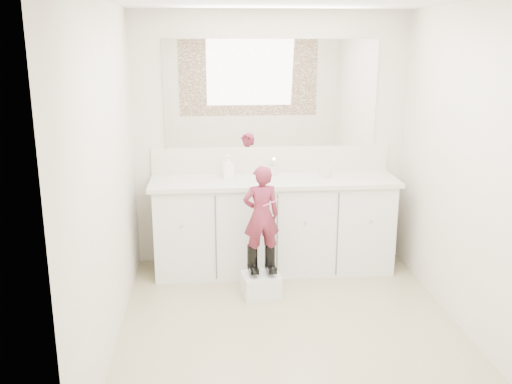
{
  "coord_description": "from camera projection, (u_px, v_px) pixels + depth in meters",
  "views": [
    {
      "loc": [
        -0.6,
        -3.85,
        2.15
      ],
      "look_at": [
        -0.21,
        0.75,
        0.89
      ],
      "focal_mm": 40.0,
      "sensor_mm": 36.0,
      "label": 1
    }
  ],
  "objects": [
    {
      "name": "boot_right",
      "position": [
        270.0,
        259.0,
        4.85
      ],
      "size": [
        0.12,
        0.18,
        0.26
      ],
      "primitive_type": null,
      "rotation": [
        0.0,
        0.0,
        0.13
      ],
      "color": "black",
      "rests_on": "step_stool"
    },
    {
      "name": "backsplash",
      "position": [
        271.0,
        160.0,
        5.48
      ],
      "size": [
        2.28,
        0.03,
        0.25
      ],
      "primitive_type": "cube",
      "color": "beige",
      "rests_on": "countertop"
    },
    {
      "name": "wall_back",
      "position": [
        271.0,
        140.0,
        5.44
      ],
      "size": [
        2.6,
        0.0,
        2.6
      ],
      "primitive_type": "plane",
      "rotation": [
        1.57,
        0.0,
        0.0
      ],
      "color": "beige",
      "rests_on": "floor"
    },
    {
      "name": "wall_right",
      "position": [
        473.0,
        174.0,
        4.11
      ],
      "size": [
        0.0,
        3.0,
        3.0
      ],
      "primitive_type": "plane",
      "rotation": [
        1.57,
        0.0,
        -1.57
      ],
      "color": "beige",
      "rests_on": "floor"
    },
    {
      "name": "toddler",
      "position": [
        261.0,
        215.0,
        4.74
      ],
      "size": [
        0.33,
        0.24,
        0.85
      ],
      "primitive_type": "imported",
      "rotation": [
        0.0,
        0.0,
        3.27
      ],
      "color": "#B03651",
      "rests_on": "step_stool"
    },
    {
      "name": "mirror",
      "position": [
        271.0,
        94.0,
        5.32
      ],
      "size": [
        2.0,
        0.02,
        1.0
      ],
      "primitive_type": "cube",
      "color": "white",
      "rests_on": "wall_back"
    },
    {
      "name": "soap_bottle",
      "position": [
        228.0,
        167.0,
        5.27
      ],
      "size": [
        0.12,
        0.12,
        0.22
      ],
      "primitive_type": "imported",
      "rotation": [
        0.0,
        0.0,
        0.22
      ],
      "color": "white",
      "rests_on": "countertop"
    },
    {
      "name": "vanity_cabinet",
      "position": [
        274.0,
        226.0,
        5.38
      ],
      "size": [
        2.2,
        0.55,
        0.85
      ],
      "primitive_type": "cube",
      "color": "silver",
      "rests_on": "floor"
    },
    {
      "name": "countertop",
      "position": [
        274.0,
        181.0,
        5.25
      ],
      "size": [
        2.28,
        0.58,
        0.04
      ],
      "primitive_type": "cube",
      "color": "beige",
      "rests_on": "vanity_cabinet"
    },
    {
      "name": "dot_panel",
      "position": [
        349.0,
        157.0,
        2.45
      ],
      "size": [
        2.0,
        0.01,
        1.2
      ],
      "primitive_type": "cube",
      "color": "#472819",
      "rests_on": "wall_front"
    },
    {
      "name": "faucet",
      "position": [
        272.0,
        170.0,
        5.39
      ],
      "size": [
        0.08,
        0.08,
        0.1
      ],
      "primitive_type": "cylinder",
      "color": "silver",
      "rests_on": "countertop"
    },
    {
      "name": "wall_left",
      "position": [
        106.0,
        181.0,
        3.89
      ],
      "size": [
        0.0,
        3.0,
        3.0
      ],
      "primitive_type": "plane",
      "rotation": [
        1.57,
        0.0,
        1.57
      ],
      "color": "beige",
      "rests_on": "floor"
    },
    {
      "name": "cup",
      "position": [
        327.0,
        172.0,
        5.32
      ],
      "size": [
        0.12,
        0.12,
        0.1
      ],
      "primitive_type": "imported",
      "rotation": [
        0.0,
        0.0,
        -0.14
      ],
      "color": "beige",
      "rests_on": "countertop"
    },
    {
      "name": "floor",
      "position": [
        292.0,
        331.0,
        4.31
      ],
      "size": [
        3.0,
        3.0,
        0.0
      ],
      "primitive_type": "plane",
      "color": "#91835F",
      "rests_on": "ground"
    },
    {
      "name": "wall_front",
      "position": [
        345.0,
        256.0,
        2.56
      ],
      "size": [
        2.6,
        0.0,
        2.6
      ],
      "primitive_type": "plane",
      "rotation": [
        -1.57,
        0.0,
        0.0
      ],
      "color": "beige",
      "rests_on": "floor"
    },
    {
      "name": "step_stool",
      "position": [
        261.0,
        285.0,
        4.88
      ],
      "size": [
        0.34,
        0.3,
        0.2
      ],
      "primitive_type": "cube",
      "rotation": [
        0.0,
        0.0,
        0.13
      ],
      "color": "silver",
      "rests_on": "floor"
    },
    {
      "name": "toothbrush",
      "position": [
        271.0,
        203.0,
        4.64
      ],
      "size": [
        0.14,
        0.03,
        0.06
      ],
      "primitive_type": "cylinder",
      "rotation": [
        0.0,
        1.22,
        0.13
      ],
      "color": "#CE5075",
      "rests_on": "toddler"
    },
    {
      "name": "boot_left",
      "position": [
        252.0,
        260.0,
        4.84
      ],
      "size": [
        0.12,
        0.18,
        0.26
      ],
      "primitive_type": null,
      "rotation": [
        0.0,
        0.0,
        0.13
      ],
      "color": "black",
      "rests_on": "step_stool"
    }
  ]
}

